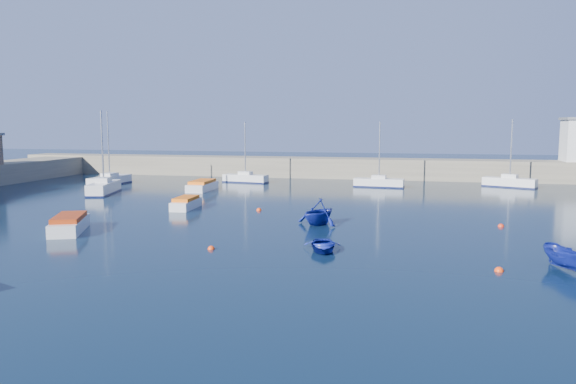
% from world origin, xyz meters
% --- Properties ---
extents(ground, '(220.00, 220.00, 0.00)m').
position_xyz_m(ground, '(0.00, 0.00, 0.00)').
color(ground, black).
rests_on(ground, ground).
extents(back_wall, '(96.00, 4.50, 2.60)m').
position_xyz_m(back_wall, '(0.00, 46.00, 1.30)').
color(back_wall, '#7B725D').
rests_on(back_wall, ground).
extents(sailboat_3, '(3.26, 6.59, 8.48)m').
position_xyz_m(sailboat_3, '(-23.57, 23.57, 0.66)').
color(sailboat_3, silver).
rests_on(sailboat_3, ground).
extents(sailboat_4, '(2.15, 6.70, 8.61)m').
position_xyz_m(sailboat_4, '(-27.48, 31.39, 0.55)').
color(sailboat_4, silver).
rests_on(sailboat_4, ground).
extents(sailboat_5, '(5.72, 2.41, 7.35)m').
position_xyz_m(sailboat_5, '(-12.64, 37.32, 0.54)').
color(sailboat_5, silver).
rests_on(sailboat_5, ground).
extents(sailboat_6, '(5.67, 2.03, 7.37)m').
position_xyz_m(sailboat_6, '(3.59, 35.88, 0.54)').
color(sailboat_6, silver).
rests_on(sailboat_6, ground).
extents(sailboat_7, '(5.88, 3.77, 7.64)m').
position_xyz_m(sailboat_7, '(18.01, 39.09, 0.59)').
color(sailboat_7, silver).
rests_on(sailboat_7, ground).
extents(motorboat_0, '(3.57, 5.33, 1.13)m').
position_xyz_m(motorboat_0, '(-14.81, 4.67, 0.53)').
color(motorboat_0, silver).
rests_on(motorboat_0, ground).
extents(motorboat_1, '(1.71, 4.23, 1.02)m').
position_xyz_m(motorboat_1, '(-11.28, 15.91, 0.48)').
color(motorboat_1, silver).
rests_on(motorboat_1, ground).
extents(motorboat_2, '(2.09, 5.48, 1.12)m').
position_xyz_m(motorboat_2, '(-14.75, 28.47, 0.52)').
color(motorboat_2, silver).
rests_on(motorboat_2, ground).
extents(dinghy_center, '(2.70, 3.37, 0.62)m').
position_xyz_m(dinghy_center, '(2.59, 2.80, 0.31)').
color(dinghy_center, navy).
rests_on(dinghy_center, ground).
extents(dinghy_left, '(4.22, 4.46, 1.86)m').
position_xyz_m(dinghy_left, '(0.95, 10.94, 0.93)').
color(dinghy_left, navy).
rests_on(dinghy_left, ground).
extents(dinghy_right, '(2.24, 3.31, 1.20)m').
position_xyz_m(dinghy_right, '(14.94, 1.33, 0.60)').
color(dinghy_right, navy).
rests_on(dinghy_right, ground).
extents(buoy_0, '(0.41, 0.41, 0.41)m').
position_xyz_m(buoy_0, '(-3.72, 1.81, 0.00)').
color(buoy_0, '#FF3E0D').
rests_on(buoy_0, ground).
extents(buoy_1, '(0.43, 0.43, 0.43)m').
position_xyz_m(buoy_1, '(13.53, 13.01, 0.00)').
color(buoy_1, red).
rests_on(buoy_1, ground).
extents(buoy_3, '(0.44, 0.44, 0.44)m').
position_xyz_m(buoy_3, '(-4.97, 16.29, 0.00)').
color(buoy_3, '#FF3E0D').
rests_on(buoy_3, ground).
extents(buoy_5, '(0.45, 0.45, 0.45)m').
position_xyz_m(buoy_5, '(11.71, 0.36, 0.00)').
color(buoy_5, '#FF3E0D').
rests_on(buoy_5, ground).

